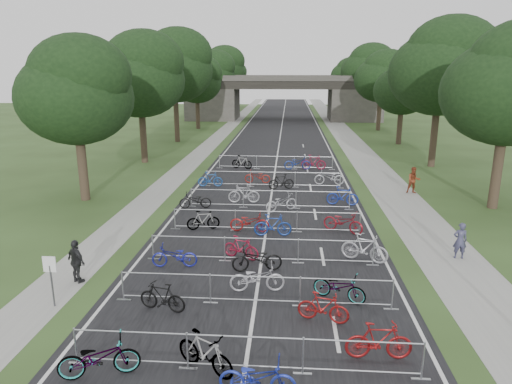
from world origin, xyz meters
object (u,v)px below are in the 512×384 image
bike_1 (205,353)px  park_sign (50,272)px  bike_2 (257,377)px  overpass_bridge (283,98)px  pedestrian_a (460,241)px  bike_0 (99,358)px  pedestrian_b (414,180)px  pedestrian_c (76,262)px

bike_1 → park_sign: bearing=92.9°
bike_1 → bike_2: bike_1 is taller
bike_2 → overpass_bridge: bearing=2.7°
bike_2 → pedestrian_a: pedestrian_a is taller
park_sign → bike_0: 4.66m
pedestrian_a → pedestrian_b: (0.82, 10.76, 0.08)m
overpass_bridge → pedestrian_b: 46.99m
bike_0 → pedestrian_a: size_ratio=1.32×
overpass_bridge → bike_1: 65.15m
bike_0 → pedestrian_a: pedestrian_a is taller
park_sign → bike_1: park_sign is taller
pedestrian_a → pedestrian_b: 10.79m
bike_2 → pedestrian_b: size_ratio=1.10×
park_sign → pedestrian_a: (15.18, 5.24, -0.47)m
bike_1 → pedestrian_c: pedestrian_c is taller
bike_0 → bike_1: bike_1 is taller
pedestrian_b → pedestrian_c: size_ratio=1.03×
pedestrian_c → overpass_bridge: bearing=-63.7°
bike_1 → bike_0: bearing=129.2°
bike_1 → pedestrian_c: 7.56m
park_sign → pedestrian_c: size_ratio=1.08×
park_sign → bike_1: 6.56m
bike_0 → pedestrian_b: (12.96, 19.45, 0.32)m
bike_2 → pedestrian_c: bearing=54.0°
overpass_bridge → bike_2: bearing=-89.7°
park_sign → pedestrian_b: park_sign is taller
bike_1 → pedestrian_b: (10.24, 19.06, 0.30)m
overpass_bridge → park_sign: overpass_bridge is taller
park_sign → pedestrian_b: 22.63m
park_sign → pedestrian_a: bearing=19.0°
park_sign → pedestrian_a: park_sign is taller
pedestrian_a → pedestrian_b: size_ratio=0.91×
park_sign → bike_2: bearing=-28.3°
bike_0 → pedestrian_c: (-3.04, 5.29, 0.30)m
park_sign → bike_1: bearing=-28.1°
pedestrian_b → bike_1: bearing=-118.4°
bike_1 → bike_2: 1.66m
bike_0 → pedestrian_c: pedestrian_c is taller
pedestrian_b → pedestrian_c: pedestrian_b is taller
bike_1 → pedestrian_a: size_ratio=1.19×
pedestrian_a → pedestrian_c: 15.56m
park_sign → overpass_bridge: bearing=83.7°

